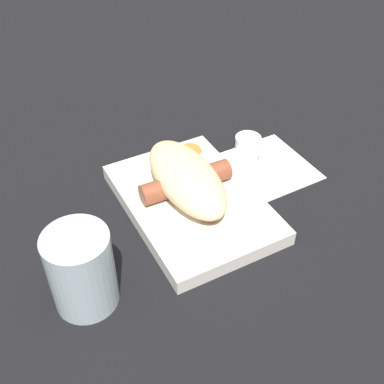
{
  "coord_description": "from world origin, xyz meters",
  "views": [
    {
      "loc": [
        0.46,
        -0.25,
        0.49
      ],
      "look_at": [
        0.0,
        0.0,
        0.03
      ],
      "focal_mm": 45.0,
      "sensor_mm": 36.0,
      "label": 1
    }
  ],
  "objects_px": {
    "bread_roll": "(185,178)",
    "condiment_cup_near": "(272,159)",
    "food_tray": "(192,203)",
    "condiment_cup_far": "(248,144)",
    "drink_glass": "(81,270)",
    "sausage": "(185,182)"
  },
  "relations": [
    {
      "from": "food_tray",
      "to": "condiment_cup_near",
      "type": "xyz_separation_m",
      "value": [
        -0.03,
        0.17,
        -0.0
      ]
    },
    {
      "from": "drink_glass",
      "to": "bread_roll",
      "type": "bearing_deg",
      "value": 117.95
    },
    {
      "from": "condiment_cup_near",
      "to": "drink_glass",
      "type": "distance_m",
      "value": 0.38
    },
    {
      "from": "condiment_cup_near",
      "to": "drink_glass",
      "type": "relative_size",
      "value": 0.41
    },
    {
      "from": "sausage",
      "to": "condiment_cup_far",
      "type": "bearing_deg",
      "value": 113.88
    },
    {
      "from": "condiment_cup_near",
      "to": "condiment_cup_far",
      "type": "relative_size",
      "value": 1.0
    },
    {
      "from": "bread_roll",
      "to": "food_tray",
      "type": "bearing_deg",
      "value": 9.46
    },
    {
      "from": "sausage",
      "to": "drink_glass",
      "type": "distance_m",
      "value": 0.21
    },
    {
      "from": "drink_glass",
      "to": "sausage",
      "type": "bearing_deg",
      "value": 118.12
    },
    {
      "from": "sausage",
      "to": "condiment_cup_near",
      "type": "height_order",
      "value": "sausage"
    },
    {
      "from": "food_tray",
      "to": "bread_roll",
      "type": "distance_m",
      "value": 0.04
    },
    {
      "from": "food_tray",
      "to": "condiment_cup_near",
      "type": "height_order",
      "value": "same"
    },
    {
      "from": "food_tray",
      "to": "condiment_cup_near",
      "type": "relative_size",
      "value": 5.86
    },
    {
      "from": "condiment_cup_far",
      "to": "bread_roll",
      "type": "bearing_deg",
      "value": -65.91
    },
    {
      "from": "food_tray",
      "to": "condiment_cup_near",
      "type": "distance_m",
      "value": 0.17
    },
    {
      "from": "bread_roll",
      "to": "drink_glass",
      "type": "relative_size",
      "value": 1.77
    },
    {
      "from": "condiment_cup_near",
      "to": "drink_glass",
      "type": "bearing_deg",
      "value": -72.25
    },
    {
      "from": "food_tray",
      "to": "condiment_cup_far",
      "type": "distance_m",
      "value": 0.18
    },
    {
      "from": "condiment_cup_far",
      "to": "drink_glass",
      "type": "distance_m",
      "value": 0.39
    },
    {
      "from": "food_tray",
      "to": "condiment_cup_far",
      "type": "xyz_separation_m",
      "value": [
        -0.09,
        0.16,
        -0.0
      ]
    },
    {
      "from": "food_tray",
      "to": "bread_roll",
      "type": "bearing_deg",
      "value": -170.54
    },
    {
      "from": "bread_roll",
      "to": "condiment_cup_near",
      "type": "relative_size",
      "value": 4.3
    }
  ]
}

